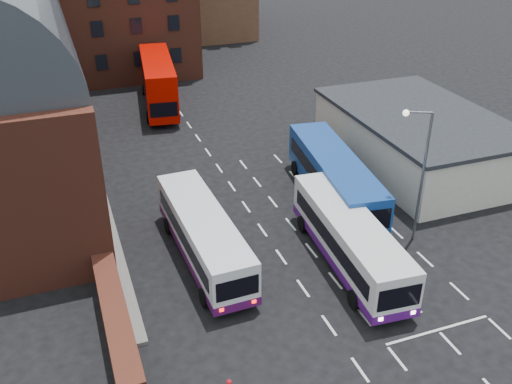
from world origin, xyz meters
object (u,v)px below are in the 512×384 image
object	(u,v)px
bus_white_outbound	(203,233)
bus_white_inbound	(350,237)
bus_blue	(334,175)
street_lamp	(419,165)
bus_red_double	(158,82)

from	to	relation	value
bus_white_outbound	bus_white_inbound	xyz separation A→B (m)	(7.79, -3.37, 0.04)
bus_blue	street_lamp	size ratio (longest dim) A/B	1.50
bus_white_outbound	bus_blue	bearing A→B (deg)	17.51
street_lamp	bus_white_inbound	bearing A→B (deg)	-167.61
bus_white_inbound	bus_blue	distance (m)	7.48
street_lamp	bus_blue	bearing A→B (deg)	111.39
bus_white_outbound	bus_white_inbound	size ratio (longest dim) A/B	0.97
bus_white_inbound	bus_blue	world-z (taller)	bus_blue
bus_white_outbound	bus_blue	size ratio (longest dim) A/B	0.89
bus_white_outbound	bus_red_double	size ratio (longest dim) A/B	0.92
bus_white_inbound	bus_red_double	distance (m)	30.27
bus_white_inbound	street_lamp	size ratio (longest dim) A/B	1.37
bus_blue	bus_red_double	size ratio (longest dim) A/B	1.03
bus_red_double	street_lamp	xyz separation A→B (m)	(9.84, -28.77, 2.59)
bus_white_outbound	street_lamp	xyz separation A→B (m)	(12.71, -2.29, 3.35)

